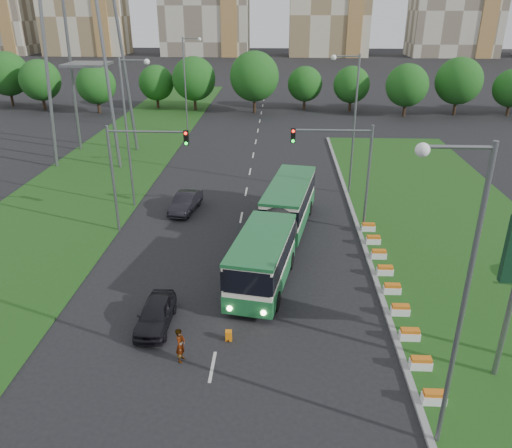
# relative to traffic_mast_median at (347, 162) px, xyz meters

# --- Properties ---
(ground) EXTENTS (360.00, 360.00, 0.00)m
(ground) POSITION_rel_traffic_mast_median_xyz_m (-4.78, -10.00, -5.35)
(ground) COLOR black
(ground) RESTS_ON ground
(grass_median) EXTENTS (14.00, 60.00, 0.15)m
(grass_median) POSITION_rel_traffic_mast_median_xyz_m (8.22, -2.00, -5.27)
(grass_median) COLOR #1D4B15
(grass_median) RESTS_ON ground
(median_kerb) EXTENTS (0.30, 60.00, 0.18)m
(median_kerb) POSITION_rel_traffic_mast_median_xyz_m (1.27, -2.00, -5.26)
(median_kerb) COLOR gray
(median_kerb) RESTS_ON ground
(left_verge) EXTENTS (12.00, 110.00, 0.10)m
(left_verge) POSITION_rel_traffic_mast_median_xyz_m (-22.78, 15.00, -5.30)
(left_verge) COLOR #1D4B15
(left_verge) RESTS_ON ground
(lane_markings) EXTENTS (0.20, 100.00, 0.01)m
(lane_markings) POSITION_rel_traffic_mast_median_xyz_m (-7.78, 10.00, -5.35)
(lane_markings) COLOR #B6B6AF
(lane_markings) RESTS_ON ground
(flower_planters) EXTENTS (1.10, 18.10, 0.60)m
(flower_planters) POSITION_rel_traffic_mast_median_xyz_m (1.92, -9.20, -4.90)
(flower_planters) COLOR white
(flower_planters) RESTS_ON grass_median
(traffic_mast_median) EXTENTS (5.76, 0.32, 8.00)m
(traffic_mast_median) POSITION_rel_traffic_mast_median_xyz_m (0.00, 0.00, 0.00)
(traffic_mast_median) COLOR slate
(traffic_mast_median) RESTS_ON ground
(traffic_mast_left) EXTENTS (5.76, 0.32, 8.00)m
(traffic_mast_left) POSITION_rel_traffic_mast_median_xyz_m (-15.16, -1.00, 0.00)
(traffic_mast_left) COLOR slate
(traffic_mast_left) RESTS_ON ground
(street_lamps) EXTENTS (36.00, 60.00, 12.00)m
(street_lamps) POSITION_rel_traffic_mast_median_xyz_m (-7.78, 0.00, 0.65)
(street_lamps) COLOR slate
(street_lamps) RESTS_ON ground
(tree_line) EXTENTS (120.00, 8.00, 9.00)m
(tree_line) POSITION_rel_traffic_mast_median_xyz_m (5.22, 45.00, -0.85)
(tree_line) COLOR #164D14
(tree_line) RESTS_ON ground
(articulated_bus) EXTENTS (2.81, 18.00, 2.96)m
(articulated_bus) POSITION_rel_traffic_mast_median_xyz_m (-4.94, -3.55, -3.54)
(articulated_bus) COLOR white
(articulated_bus) RESTS_ON ground
(car_left_near) EXTENTS (1.68, 4.17, 1.42)m
(car_left_near) POSITION_rel_traffic_mast_median_xyz_m (-11.18, -12.84, -4.64)
(car_left_near) COLOR black
(car_left_near) RESTS_ON ground
(car_left_far) EXTENTS (2.29, 4.78, 1.51)m
(car_left_far) POSITION_rel_traffic_mast_median_xyz_m (-12.44, 3.15, -4.59)
(car_left_far) COLOR black
(car_left_far) RESTS_ON ground
(pedestrian) EXTENTS (0.53, 0.71, 1.78)m
(pedestrian) POSITION_rel_traffic_mast_median_xyz_m (-9.32, -15.60, -4.46)
(pedestrian) COLOR gray
(pedestrian) RESTS_ON ground
(shopping_trolley) EXTENTS (0.33, 0.34, 0.56)m
(shopping_trolley) POSITION_rel_traffic_mast_median_xyz_m (-7.21, -13.93, -5.07)
(shopping_trolley) COLOR orange
(shopping_trolley) RESTS_ON ground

